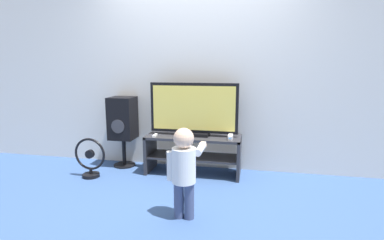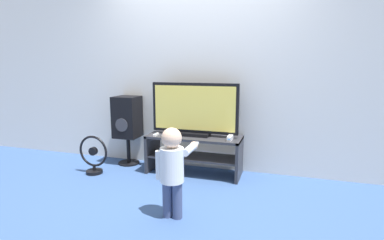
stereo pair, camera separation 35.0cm
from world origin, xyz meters
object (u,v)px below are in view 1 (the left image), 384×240
at_px(child, 184,166).
at_px(floor_fan, 90,160).
at_px(remote_primary, 155,135).
at_px(game_console, 231,137).
at_px(speaker_tower, 123,120).
at_px(television, 194,110).

relative_size(child, floor_fan, 1.68).
xyz_separation_m(remote_primary, floor_fan, (-0.74, -0.26, -0.27)).
xyz_separation_m(game_console, speaker_tower, (-1.43, 0.15, 0.12)).
xyz_separation_m(child, floor_fan, (-1.34, 0.73, -0.26)).
height_order(television, speaker_tower, television).
height_order(television, remote_primary, television).
relative_size(television, child, 1.33).
xyz_separation_m(game_console, remote_primary, (-0.92, -0.06, -0.01)).
bearing_deg(television, speaker_tower, 175.80).
bearing_deg(child, television, 97.29).
distance_m(television, speaker_tower, 0.99).
bearing_deg(child, remote_primary, 121.26).
height_order(child, speaker_tower, speaker_tower).
bearing_deg(game_console, television, 170.53).
bearing_deg(remote_primary, television, 16.94).
bearing_deg(speaker_tower, television, -4.20).
relative_size(television, remote_primary, 8.23).
height_order(game_console, speaker_tower, speaker_tower).
bearing_deg(television, child, -82.71).
xyz_separation_m(television, game_console, (0.46, -0.08, -0.29)).
bearing_deg(remote_primary, game_console, 3.89).
xyz_separation_m(game_console, floor_fan, (-1.66, -0.33, -0.29)).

